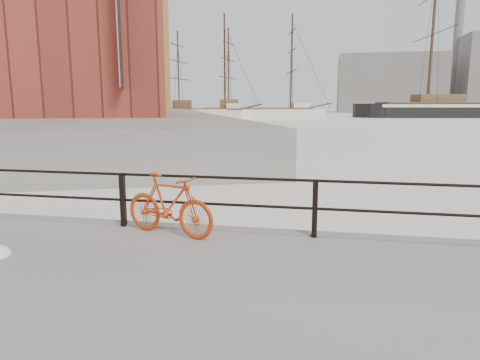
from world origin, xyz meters
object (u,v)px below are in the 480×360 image
at_px(schooner_left, 204,118).
at_px(workboat_far, 51,126).
at_px(schooner_mid, 258,118).
at_px(bicycle, 169,205).
at_px(workboat_near, 98,132).

relative_size(schooner_left, workboat_far, 2.05).
relative_size(schooner_mid, schooner_left, 1.23).
bearing_deg(schooner_left, schooner_mid, 12.89).
bearing_deg(workboat_far, schooner_mid, 32.20).
bearing_deg(bicycle, workboat_far, 144.28).
height_order(schooner_left, workboat_near, schooner_left).
bearing_deg(bicycle, workboat_near, 138.63).
relative_size(bicycle, schooner_mid, 0.07).
xyz_separation_m(schooner_left, workboat_near, (1.05, -40.41, 0.00)).
height_order(bicycle, schooner_mid, schooner_mid).
bearing_deg(schooner_left, workboat_near, -82.69).
relative_size(bicycle, workboat_far, 0.17).
distance_m(bicycle, workboat_near, 36.06).
height_order(schooner_mid, workboat_near, schooner_mid).
xyz_separation_m(workboat_near, workboat_far, (-10.97, 8.71, 0.00)).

